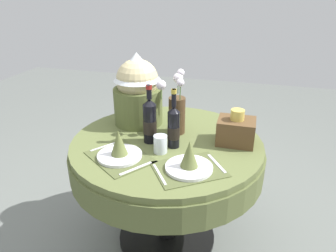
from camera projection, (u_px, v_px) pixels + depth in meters
ground at (167, 236)px, 2.18m from camera, size 8.00×8.00×0.00m
dining_table at (167, 160)px, 1.92m from camera, size 1.16×1.16×0.75m
place_setting_left at (119, 150)px, 1.66m from camera, size 0.43×0.41×0.16m
place_setting_right at (189, 161)px, 1.55m from camera, size 0.43×0.41×0.16m
flower_vase at (176, 108)px, 1.91m from camera, size 0.16×0.20×0.38m
wine_bottle_left at (150, 121)px, 1.80m from camera, size 0.08×0.08×0.35m
wine_bottle_centre at (174, 127)px, 1.74m from camera, size 0.07×0.07×0.34m
tumbler_near_right at (160, 144)px, 1.71m from camera, size 0.08×0.08×0.10m
gift_tub_back_left at (138, 87)px, 2.01m from camera, size 0.32×0.32×0.47m
woven_basket_side_right at (236, 130)px, 1.81m from camera, size 0.21×0.17×0.21m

